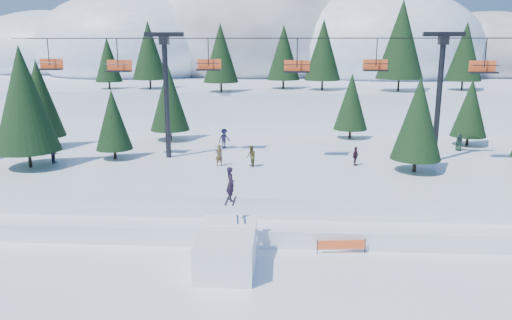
# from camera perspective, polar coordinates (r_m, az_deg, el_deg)

# --- Properties ---
(ground) EXTENTS (160.00, 160.00, 0.00)m
(ground) POSITION_cam_1_polar(r_m,az_deg,el_deg) (25.60, 1.06, -14.59)
(ground) COLOR white
(ground) RESTS_ON ground
(mid_shelf) EXTENTS (70.00, 22.00, 2.50)m
(mid_shelf) POSITION_cam_1_polar(r_m,az_deg,el_deg) (42.01, 2.18, -1.51)
(mid_shelf) COLOR white
(mid_shelf) RESTS_ON ground
(berm) EXTENTS (70.00, 6.00, 1.10)m
(berm) POSITION_cam_1_polar(r_m,az_deg,el_deg) (32.68, 1.70, -7.17)
(berm) COLOR white
(berm) RESTS_ON ground
(mountain_ridge) EXTENTS (119.00, 60.73, 26.46)m
(mountain_ridge) POSITION_cam_1_polar(r_m,az_deg,el_deg) (96.16, 0.03, 11.89)
(mountain_ridge) COLOR white
(mountain_ridge) RESTS_ON ground
(jump_kicker) EXTENTS (3.02, 4.29, 5.40)m
(jump_kicker) POSITION_cam_1_polar(r_m,az_deg,el_deg) (27.05, -3.42, -10.27)
(jump_kicker) COLOR white
(jump_kicker) RESTS_ON ground
(chairlift) EXTENTS (46.00, 3.21, 10.28)m
(chairlift) POSITION_cam_1_polar(r_m,az_deg,el_deg) (40.74, 3.54, 9.53)
(chairlift) COLOR black
(chairlift) RESTS_ON mid_shelf
(conifer_stand) EXTENTS (63.90, 18.01, 9.35)m
(conifer_stand) POSITION_cam_1_polar(r_m,az_deg,el_deg) (41.69, 2.39, 6.17)
(conifer_stand) COLOR black
(conifer_stand) RESTS_ON mid_shelf
(distant_skiers) EXTENTS (34.78, 8.03, 1.82)m
(distant_skiers) POSITION_cam_1_polar(r_m,az_deg,el_deg) (42.32, -1.17, 1.52)
(distant_skiers) COLOR brown
(distant_skiers) RESTS_ON mid_shelf
(banner_near) EXTENTS (2.84, 0.37, 0.90)m
(banner_near) POSITION_cam_1_polar(r_m,az_deg,el_deg) (29.70, 9.72, -9.54)
(banner_near) COLOR black
(banner_near) RESTS_ON ground
(banner_far) EXTENTS (2.86, 0.12, 0.90)m
(banner_far) POSITION_cam_1_polar(r_m,az_deg,el_deg) (31.78, 16.06, -8.34)
(banner_far) COLOR black
(banner_far) RESTS_ON ground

